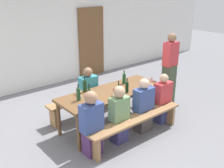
% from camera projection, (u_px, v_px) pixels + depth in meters
% --- Properties ---
extents(ground_plane, '(24.00, 24.00, 0.00)m').
position_uv_depth(ground_plane, '(112.00, 125.00, 5.57)').
color(ground_plane, slate).
extents(back_wall, '(14.00, 0.20, 3.20)m').
position_uv_depth(back_wall, '(39.00, 29.00, 7.23)').
color(back_wall, silver).
rests_on(back_wall, ground).
extents(wooden_door, '(0.90, 0.06, 2.10)m').
position_uv_depth(wooden_door, '(91.00, 42.00, 8.29)').
color(wooden_door, brown).
rests_on(wooden_door, ground).
extents(tasting_table, '(2.21, 0.81, 0.75)m').
position_uv_depth(tasting_table, '(112.00, 95.00, 5.34)').
color(tasting_table, brown).
rests_on(tasting_table, ground).
extents(bench_near, '(2.11, 0.30, 0.45)m').
position_uv_depth(bench_near, '(136.00, 122.00, 4.94)').
color(bench_near, '#9E7247').
rests_on(bench_near, ground).
extents(bench_far, '(2.11, 0.30, 0.45)m').
position_uv_depth(bench_far, '(92.00, 98.00, 5.95)').
color(bench_far, '#9E7247').
rests_on(bench_far, ground).
extents(wine_bottle_0, '(0.06, 0.06, 0.31)m').
position_uv_depth(wine_bottle_0, '(119.00, 91.00, 5.03)').
color(wine_bottle_0, '#143319').
rests_on(wine_bottle_0, tasting_table).
extents(wine_bottle_1, '(0.07, 0.07, 0.29)m').
position_uv_depth(wine_bottle_1, '(127.00, 87.00, 5.20)').
color(wine_bottle_1, '#143319').
rests_on(wine_bottle_1, tasting_table).
extents(wine_bottle_2, '(0.07, 0.07, 0.31)m').
position_uv_depth(wine_bottle_2, '(79.00, 94.00, 4.85)').
color(wine_bottle_2, '#234C2D').
rests_on(wine_bottle_2, tasting_table).
extents(wine_bottle_3, '(0.07, 0.07, 0.29)m').
position_uv_depth(wine_bottle_3, '(124.00, 79.00, 5.68)').
color(wine_bottle_3, '#194723').
rests_on(wine_bottle_3, tasting_table).
extents(wine_bottle_4, '(0.08, 0.08, 0.32)m').
position_uv_depth(wine_bottle_4, '(85.00, 86.00, 5.24)').
color(wine_bottle_4, '#143319').
rests_on(wine_bottle_4, tasting_table).
extents(wine_bottle_5, '(0.07, 0.07, 0.36)m').
position_uv_depth(wine_bottle_5, '(89.00, 96.00, 4.73)').
color(wine_bottle_5, '#143319').
rests_on(wine_bottle_5, tasting_table).
extents(wine_glass_0, '(0.08, 0.08, 0.17)m').
position_uv_depth(wine_glass_0, '(80.00, 90.00, 5.02)').
color(wine_glass_0, silver).
rests_on(wine_glass_0, tasting_table).
extents(wine_glass_1, '(0.07, 0.07, 0.17)m').
position_uv_depth(wine_glass_1, '(114.00, 89.00, 5.07)').
color(wine_glass_1, silver).
rests_on(wine_glass_1, tasting_table).
extents(wine_glass_2, '(0.08, 0.08, 0.18)m').
position_uv_depth(wine_glass_2, '(152.00, 79.00, 5.60)').
color(wine_glass_2, silver).
rests_on(wine_glass_2, tasting_table).
extents(wine_glass_3, '(0.08, 0.08, 0.17)m').
position_uv_depth(wine_glass_3, '(78.00, 88.00, 5.11)').
color(wine_glass_3, silver).
rests_on(wine_glass_3, tasting_table).
extents(seated_guest_near_0, '(0.38, 0.24, 1.15)m').
position_uv_depth(seated_guest_near_0, '(92.00, 125.00, 4.44)').
color(seated_guest_near_0, '#4D2C5D').
rests_on(seated_guest_near_0, ground).
extents(seated_guest_near_1, '(0.35, 0.24, 1.09)m').
position_uv_depth(seated_guest_near_1, '(119.00, 116.00, 4.81)').
color(seated_guest_near_1, navy).
rests_on(seated_guest_near_1, ground).
extents(seated_guest_near_2, '(0.41, 0.24, 1.09)m').
position_uv_depth(seated_guest_near_2, '(143.00, 107.00, 5.19)').
color(seated_guest_near_2, '#463E3C').
rests_on(seated_guest_near_2, ground).
extents(seated_guest_near_3, '(0.37, 0.24, 1.06)m').
position_uv_depth(seated_guest_near_3, '(163.00, 100.00, 5.54)').
color(seated_guest_near_3, navy).
rests_on(seated_guest_near_3, ground).
extents(seated_guest_far_0, '(0.38, 0.24, 1.14)m').
position_uv_depth(seated_guest_far_0, '(89.00, 95.00, 5.67)').
color(seated_guest_far_0, '#3E3E56').
rests_on(seated_guest_far_0, ground).
extents(standing_host, '(0.33, 0.24, 1.73)m').
position_uv_depth(standing_host, '(169.00, 72.00, 6.17)').
color(standing_host, '#414F37').
rests_on(standing_host, ground).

